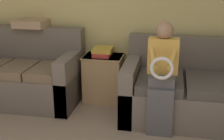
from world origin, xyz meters
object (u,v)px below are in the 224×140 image
(throw_pillow, at_px, (32,23))
(couch_main, at_px, (207,92))
(side_shelf, at_px, (103,78))
(book_stack, at_px, (103,52))
(couch_side, at_px, (24,76))
(child_left_seated, at_px, (162,73))

(throw_pillow, bearing_deg, couch_main, -8.52)
(side_shelf, xyz_separation_m, throw_pillow, (-1.01, 0.09, 0.70))
(throw_pillow, bearing_deg, side_shelf, -4.81)
(book_stack, bearing_deg, couch_side, -169.45)
(book_stack, distance_m, throw_pillow, 1.06)
(couch_main, xyz_separation_m, throw_pillow, (-2.34, 0.35, 0.70))
(couch_main, distance_m, side_shelf, 1.35)
(couch_side, bearing_deg, side_shelf, 10.38)
(side_shelf, height_order, throw_pillow, throw_pillow)
(book_stack, bearing_deg, side_shelf, -15.76)
(couch_main, bearing_deg, book_stack, 168.67)
(couch_side, relative_size, side_shelf, 2.40)
(child_left_seated, distance_m, side_shelf, 1.10)
(couch_main, bearing_deg, side_shelf, 168.69)
(couch_side, xyz_separation_m, throw_pillow, (0.05, 0.28, 0.68))
(child_left_seated, bearing_deg, book_stack, 139.60)
(child_left_seated, distance_m, throw_pillow, 2.00)
(couch_side, height_order, side_shelf, couch_side)
(throw_pillow, bearing_deg, child_left_seated, -23.00)
(couch_main, height_order, side_shelf, couch_main)
(child_left_seated, xyz_separation_m, throw_pillow, (-1.81, 0.77, 0.36))
(couch_side, height_order, child_left_seated, child_left_seated)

